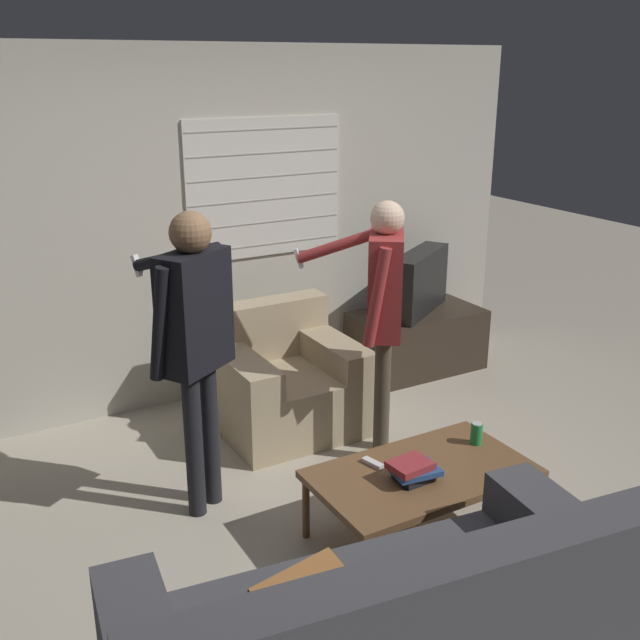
{
  "coord_description": "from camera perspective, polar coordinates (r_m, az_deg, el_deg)",
  "views": [
    {
      "loc": [
        -1.97,
        -2.99,
        2.41
      ],
      "look_at": [
        0.06,
        0.58,
        1.0
      ],
      "focal_mm": 42.0,
      "sensor_mm": 36.0,
      "label": 1
    }
  ],
  "objects": [
    {
      "name": "ground_plane",
      "position": [
        4.32,
        3.22,
        -15.0
      ],
      "size": [
        16.0,
        16.0,
        0.0
      ],
      "primitive_type": "plane",
      "color": "#B2A893"
    },
    {
      "name": "wall_back",
      "position": [
        5.51,
        -7.95,
        7.0
      ],
      "size": [
        5.2,
        0.08,
        2.55
      ],
      "color": "#BCB7A8",
      "rests_on": "ground_plane"
    },
    {
      "name": "armchair_beige",
      "position": [
        5.2,
        -2.81,
        -4.74
      ],
      "size": [
        0.93,
        0.86,
        0.83
      ],
      "rotation": [
        0.0,
        0.0,
        3.14
      ],
      "color": "tan",
      "rests_on": "ground_plane"
    },
    {
      "name": "coffee_table",
      "position": [
        4.04,
        7.77,
        -11.71
      ],
      "size": [
        1.15,
        0.66,
        0.4
      ],
      "color": "brown",
      "rests_on": "ground_plane"
    },
    {
      "name": "tv_stand",
      "position": [
        6.2,
        7.35,
        -1.56
      ],
      "size": [
        1.06,
        0.57,
        0.5
      ],
      "color": "#33281E",
      "rests_on": "ground_plane"
    },
    {
      "name": "tv",
      "position": [
        6.05,
        7.53,
        2.87
      ],
      "size": [
        0.77,
        0.59,
        0.5
      ],
      "rotation": [
        0.0,
        0.0,
        3.71
      ],
      "color": "black",
      "rests_on": "tv_stand"
    },
    {
      "name": "person_left_standing",
      "position": [
        4.01,
        -9.59,
        -0.54
      ],
      "size": [
        0.52,
        0.85,
        1.71
      ],
      "rotation": [
        0.0,
        0.0,
        0.55
      ],
      "color": "black",
      "rests_on": "ground_plane"
    },
    {
      "name": "person_right_standing",
      "position": [
        4.57,
        4.83,
        1.61
      ],
      "size": [
        0.57,
        0.81,
        1.65
      ],
      "rotation": [
        0.0,
        0.0,
        0.95
      ],
      "color": "#4C4233",
      "rests_on": "ground_plane"
    },
    {
      "name": "book_stack",
      "position": [
        3.91,
        7.1,
        -11.3
      ],
      "size": [
        0.27,
        0.2,
        0.11
      ],
      "color": "black",
      "rests_on": "coffee_table"
    },
    {
      "name": "soda_can",
      "position": [
        4.3,
        11.83,
        -8.45
      ],
      "size": [
        0.07,
        0.07,
        0.13
      ],
      "color": "#238E47",
      "rests_on": "coffee_table"
    },
    {
      "name": "spare_remote",
      "position": [
        4.04,
        4.02,
        -10.84
      ],
      "size": [
        0.07,
        0.14,
        0.02
      ],
      "rotation": [
        0.0,
        0.0,
        0.25
      ],
      "color": "white",
      "rests_on": "coffee_table"
    }
  ]
}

